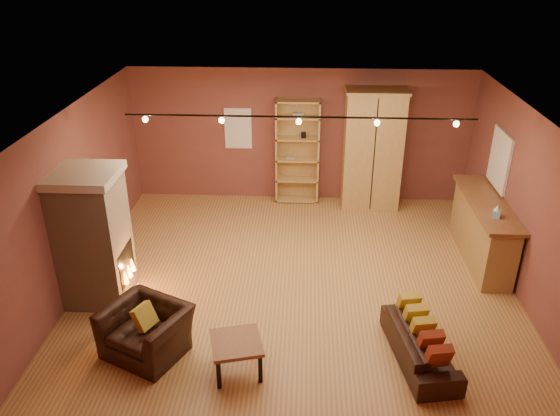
# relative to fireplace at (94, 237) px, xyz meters

# --- Properties ---
(floor) EXTENTS (7.00, 7.00, 0.00)m
(floor) POSITION_rel_fireplace_xyz_m (3.04, 0.60, -1.06)
(floor) COLOR olive
(floor) RESTS_ON ground
(ceiling) EXTENTS (7.00, 7.00, 0.00)m
(ceiling) POSITION_rel_fireplace_xyz_m (3.04, 0.60, 1.74)
(ceiling) COLOR brown
(ceiling) RESTS_ON back_wall
(back_wall) EXTENTS (7.00, 0.02, 2.80)m
(back_wall) POSITION_rel_fireplace_xyz_m (3.04, 3.85, 0.34)
(back_wall) COLOR brown
(back_wall) RESTS_ON floor
(left_wall) EXTENTS (0.02, 6.50, 2.80)m
(left_wall) POSITION_rel_fireplace_xyz_m (-0.46, 0.60, 0.34)
(left_wall) COLOR brown
(left_wall) RESTS_ON floor
(right_wall) EXTENTS (0.02, 6.50, 2.80)m
(right_wall) POSITION_rel_fireplace_xyz_m (6.54, 0.60, 0.34)
(right_wall) COLOR brown
(right_wall) RESTS_ON floor
(fireplace) EXTENTS (1.01, 0.98, 2.12)m
(fireplace) POSITION_rel_fireplace_xyz_m (0.00, 0.00, 0.00)
(fireplace) COLOR tan
(fireplace) RESTS_ON floor
(back_window) EXTENTS (0.56, 0.04, 0.86)m
(back_window) POSITION_rel_fireplace_xyz_m (1.74, 3.83, 0.49)
(back_window) COLOR white
(back_window) RESTS_ON back_wall
(bookcase) EXTENTS (0.90, 0.35, 2.21)m
(bookcase) POSITION_rel_fireplace_xyz_m (2.98, 3.73, 0.06)
(bookcase) COLOR tan
(bookcase) RESTS_ON floor
(armoire) EXTENTS (1.22, 0.69, 2.48)m
(armoire) POSITION_rel_fireplace_xyz_m (4.51, 3.53, 0.18)
(armoire) COLOR tan
(armoire) RESTS_ON floor
(bar_counter) EXTENTS (0.62, 2.32, 1.11)m
(bar_counter) POSITION_rel_fireplace_xyz_m (6.24, 1.45, -0.50)
(bar_counter) COLOR #A6834C
(bar_counter) RESTS_ON floor
(tissue_box) EXTENTS (0.17, 0.17, 0.23)m
(tissue_box) POSITION_rel_fireplace_xyz_m (6.19, 0.86, 0.14)
(tissue_box) COLOR #87B5D9
(tissue_box) RESTS_ON bar_counter
(right_window) EXTENTS (0.05, 0.90, 1.00)m
(right_window) POSITION_rel_fireplace_xyz_m (6.51, 2.00, 0.59)
(right_window) COLOR white
(right_window) RESTS_ON right_wall
(loveseat) EXTENTS (0.72, 1.64, 0.70)m
(loveseat) POSITION_rel_fireplace_xyz_m (4.73, -1.22, -0.73)
(loveseat) COLOR black
(loveseat) RESTS_ON floor
(armchair) EXTENTS (1.24, 1.07, 0.92)m
(armchair) POSITION_rel_fireplace_xyz_m (1.06, -1.24, -0.60)
(armchair) COLOR black
(armchair) RESTS_ON floor
(coffee_table) EXTENTS (0.76, 0.76, 0.48)m
(coffee_table) POSITION_rel_fireplace_xyz_m (2.32, -1.56, -0.65)
(coffee_table) COLOR brown
(coffee_table) RESTS_ON floor
(track_rail) EXTENTS (5.20, 0.09, 0.13)m
(track_rail) POSITION_rel_fireplace_xyz_m (3.04, 0.80, 1.63)
(track_rail) COLOR black
(track_rail) RESTS_ON ceiling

